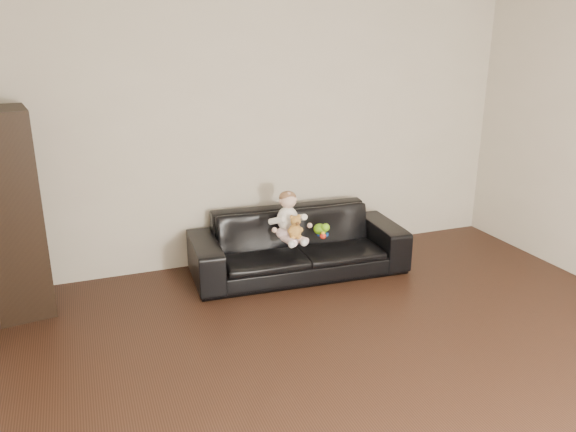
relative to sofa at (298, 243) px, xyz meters
name	(u,v)px	position (x,y,z in m)	size (l,w,h in m)	color
floor	(424,418)	(-0.10, -2.25, -0.29)	(5.50, 5.50, 0.00)	black
wall_back	(270,128)	(-0.10, 0.50, 1.01)	(5.00, 5.00, 0.00)	beige
sofa	(298,243)	(0.00, 0.00, 0.00)	(1.98, 0.78, 0.58)	black
cabinet	(12,214)	(-2.37, 0.10, 0.53)	(0.41, 0.56, 1.64)	black
shelf_item	(7,168)	(-2.35, 0.10, 0.90)	(0.18, 0.25, 0.28)	silver
baby	(288,219)	(-0.14, -0.11, 0.29)	(0.34, 0.41, 0.45)	#FBD4D8
teddy_bear	(295,227)	(-0.13, -0.24, 0.25)	(0.15, 0.15, 0.22)	#B98034
toy_green	(320,229)	(0.18, -0.09, 0.14)	(0.12, 0.15, 0.10)	#75CC18
toy_rattle	(323,236)	(0.16, -0.21, 0.12)	(0.06, 0.06, 0.06)	red
toy_blue_disc	(323,234)	(0.20, -0.11, 0.10)	(0.11, 0.11, 0.02)	blue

